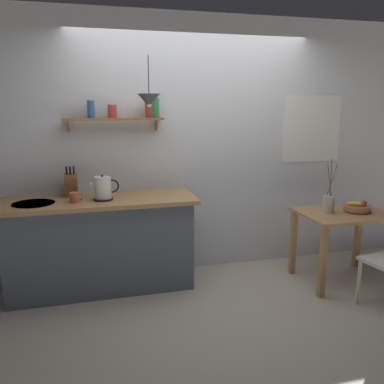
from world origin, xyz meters
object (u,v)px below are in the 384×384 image
electric_kettle (103,189)px  knife_block (71,185)px  fruit_bowl (357,207)px  twig_vase (329,204)px  dining_table (344,225)px  coffee_mug_by_sink (75,197)px  pendant_lamp (149,100)px

electric_kettle → knife_block: 0.36m
fruit_bowl → twig_vase: twig_vase is taller
fruit_bowl → electric_kettle: electric_kettle is taller
dining_table → knife_block: bearing=167.4°
coffee_mug_by_sink → twig_vase: bearing=-7.4°
twig_vase → knife_block: (-2.47, 0.57, 0.21)m
dining_table → twig_vase: bearing=173.0°
dining_table → fruit_bowl: (0.13, -0.02, 0.18)m
twig_vase → coffee_mug_by_sink: bearing=172.6°
electric_kettle → coffee_mug_by_sink: size_ratio=2.18×
dining_table → knife_block: size_ratio=2.97×
pendant_lamp → knife_block: bearing=165.3°
twig_vase → electric_kettle: twig_vase is taller
coffee_mug_by_sink → pendant_lamp: pendant_lamp is taller
twig_vase → knife_block: 2.55m
twig_vase → knife_block: size_ratio=1.77×
twig_vase → electric_kettle: bearing=170.8°
dining_table → twig_vase: twig_vase is taller
fruit_bowl → coffee_mug_by_sink: 2.77m
twig_vase → knife_block: twig_vase is taller
pendant_lamp → fruit_bowl: bearing=-11.7°
knife_block → coffee_mug_by_sink: knife_block is taller
electric_kettle → twig_vase: bearing=-9.2°
twig_vase → electric_kettle: 2.22m
pendant_lamp → electric_kettle: bearing=-177.1°
fruit_bowl → knife_block: bearing=167.5°
fruit_bowl → electric_kettle: bearing=170.9°
fruit_bowl → electric_kettle: 2.52m
twig_vase → electric_kettle: size_ratio=1.99×
coffee_mug_by_sink → electric_kettle: bearing=7.7°
fruit_bowl → twig_vase: (-0.30, 0.05, 0.05)m
electric_kettle → coffee_mug_by_sink: electric_kettle is taller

